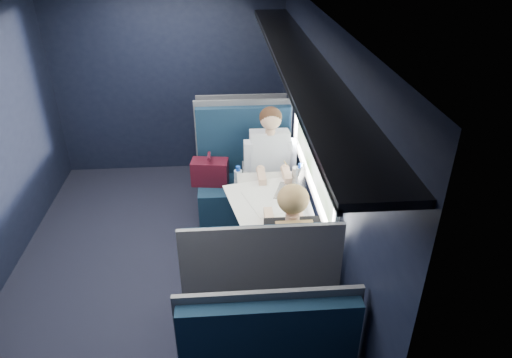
{
  "coord_description": "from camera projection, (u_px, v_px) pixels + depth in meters",
  "views": [
    {
      "loc": [
        0.64,
        -3.39,
        2.88
      ],
      "look_at": [
        0.9,
        0.0,
        0.95
      ],
      "focal_mm": 32.0,
      "sensor_mm": 36.0,
      "label": 1
    }
  ],
  "objects": [
    {
      "name": "laptop",
      "position": [
        296.0,
        186.0,
        4.09
      ],
      "size": [
        0.33,
        0.37,
        0.23
      ],
      "color": "silver",
      "rests_on": "table"
    },
    {
      "name": "room_shell",
      "position": [
        145.0,
        125.0,
        3.59
      ],
      "size": [
        3.0,
        4.4,
        2.4
      ],
      "color": "black",
      "rests_on": "ground"
    },
    {
      "name": "cup",
      "position": [
        296.0,
        172.0,
        4.36
      ],
      "size": [
        0.07,
        0.07,
        0.09
      ],
      "primitive_type": "cylinder",
      "color": "white",
      "rests_on": "table"
    },
    {
      "name": "seat_bay_near",
      "position": [
        243.0,
        182.0,
        4.92
      ],
      "size": [
        1.09,
        0.62,
        1.26
      ],
      "color": "#0B1D31",
      "rests_on": "ground"
    },
    {
      "name": "seat_row_front",
      "position": [
        241.0,
        146.0,
        5.73
      ],
      "size": [
        1.04,
        0.51,
        1.16
      ],
      "color": "#0B1D31",
      "rests_on": "ground"
    },
    {
      "name": "woman",
      "position": [
        290.0,
        250.0,
        3.42
      ],
      "size": [
        0.53,
        0.56,
        1.32
      ],
      "color": "black",
      "rests_on": "ground"
    },
    {
      "name": "man",
      "position": [
        270.0,
        164.0,
        4.64
      ],
      "size": [
        0.53,
        0.56,
        1.32
      ],
      "color": "black",
      "rests_on": "ground"
    },
    {
      "name": "bottle_small",
      "position": [
        299.0,
        176.0,
        4.19
      ],
      "size": [
        0.06,
        0.06,
        0.22
      ],
      "color": "silver",
      "rests_on": "table"
    },
    {
      "name": "seat_bay_far",
      "position": [
        258.0,
        299.0,
        3.41
      ],
      "size": [
        1.04,
        0.62,
        1.26
      ],
      "color": "#0B1D31",
      "rests_on": "ground"
    },
    {
      "name": "table",
      "position": [
        271.0,
        206.0,
        4.06
      ],
      "size": [
        0.62,
        1.0,
        0.74
      ],
      "color": "#54565E",
      "rests_on": "ground"
    },
    {
      "name": "ground",
      "position": [
        161.0,
        270.0,
        4.32
      ],
      "size": [
        2.8,
        4.2,
        0.01
      ],
      "primitive_type": "cube",
      "color": "black"
    },
    {
      "name": "papers",
      "position": [
        265.0,
        205.0,
        3.94
      ],
      "size": [
        0.74,
        0.93,
        0.01
      ],
      "primitive_type": "cube",
      "rotation": [
        0.0,
        0.0,
        0.21
      ],
      "color": "white",
      "rests_on": "table"
    }
  ]
}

